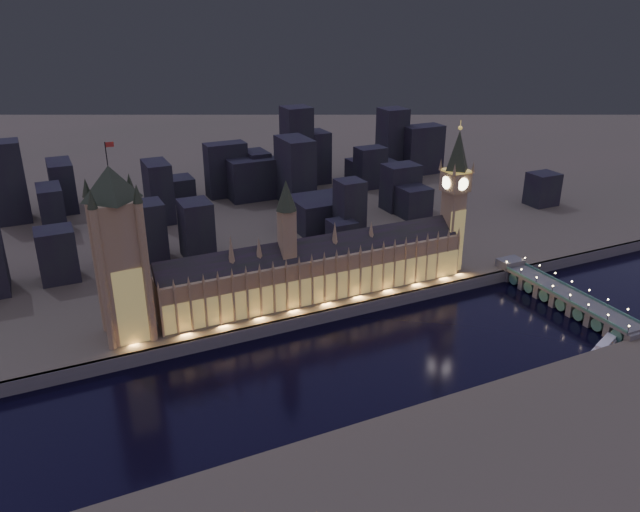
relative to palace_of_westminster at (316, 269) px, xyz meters
name	(u,v)px	position (x,y,z in m)	size (l,w,h in m)	color
ground_plane	(354,355)	(-5.55, -61.75, -26.37)	(2000.00, 2000.00, 0.00)	black
north_bank	(157,152)	(-5.55, 458.25, -22.37)	(2000.00, 960.00, 8.00)	brown
embankment_wall	(322,317)	(-5.55, -20.75, -22.37)	(2000.00, 2.50, 8.00)	#505152
palace_of_westminster	(316,269)	(0.00, 0.00, 0.00)	(202.00, 22.02, 78.00)	#9F7C4D
victoria_tower	(119,246)	(-115.55, 0.16, 35.63)	(31.68, 31.68, 109.34)	#9F7C4D
elizabeth_tower	(455,189)	(102.45, 0.17, 38.94)	(18.00, 18.00, 103.01)	#9F7C4D
westminster_bridge	(561,297)	(143.04, -65.21, -20.37)	(17.12, 113.00, 15.90)	#505152
river_boat	(606,345)	(127.47, -115.45, -24.81)	(38.65, 22.98, 4.50)	#505152
city_backdrop	(259,182)	(30.42, 184.28, 4.87)	(485.13, 215.63, 77.44)	black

